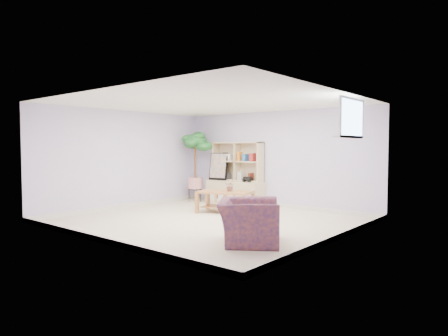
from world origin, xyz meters
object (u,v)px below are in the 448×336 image
Objects in this scene: storage_unit at (235,173)px; armchair at (249,218)px; coffee_table at (225,202)px; floor_tree at (195,166)px.

armchair is at bearing -49.13° from storage_unit.
floor_tree is at bearing 135.81° from coffee_table.
storage_unit reaches higher than armchair.
coffee_table is (0.70, -1.26, -0.57)m from storage_unit.
storage_unit is 4.32m from armchair.
storage_unit is 0.84× the size of floor_tree.
storage_unit is at bearing 102.19° from coffee_table.
armchair is (2.11, -1.99, 0.14)m from coffee_table.
coffee_table is 2.91m from armchair.
coffee_table is 1.17× the size of armchair.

